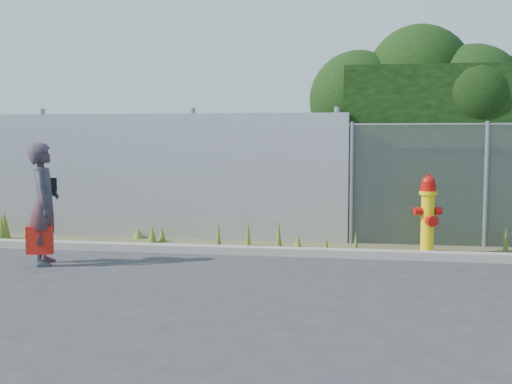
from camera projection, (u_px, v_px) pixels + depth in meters
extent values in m
plane|color=#313133|center=(262.00, 282.00, 7.99)|extent=(80.00, 80.00, 0.00)
cube|color=gray|center=(280.00, 251.00, 9.75)|extent=(16.00, 0.22, 0.12)
cube|color=brown|center=(284.00, 248.00, 10.34)|extent=(16.00, 1.20, 0.01)
cone|color=#47631D|center=(162.00, 235.00, 10.92)|extent=(0.15, 0.15, 0.26)
cone|color=#47631D|center=(425.00, 240.00, 10.00)|extent=(0.13, 0.13, 0.39)
cone|color=#47631D|center=(138.00, 234.00, 11.24)|extent=(0.19, 0.19, 0.18)
cone|color=#47631D|center=(27.00, 232.00, 11.05)|extent=(0.23, 0.23, 0.32)
cone|color=#47631D|center=(2.00, 232.00, 10.93)|extent=(0.24, 0.24, 0.36)
cone|color=#47631D|center=(2.00, 229.00, 10.79)|extent=(0.14, 0.14, 0.51)
cone|color=#47631D|center=(218.00, 236.00, 10.11)|extent=(0.10, 0.10, 0.49)
cone|color=#47631D|center=(248.00, 234.00, 10.48)|extent=(0.10, 0.10, 0.44)
cone|color=#47631D|center=(356.00, 243.00, 9.87)|extent=(0.09, 0.09, 0.33)
cone|color=#47631D|center=(279.00, 234.00, 10.35)|extent=(0.11, 0.11, 0.47)
cone|color=#47631D|center=(298.00, 245.00, 9.86)|extent=(0.19, 0.19, 0.29)
cone|color=#47631D|center=(44.00, 227.00, 10.88)|extent=(0.15, 0.15, 0.53)
cone|color=#47631D|center=(152.00, 235.00, 10.80)|extent=(0.17, 0.17, 0.29)
cone|color=#47631D|center=(4.00, 226.00, 11.20)|extent=(0.22, 0.22, 0.50)
cone|color=#47631D|center=(506.00, 240.00, 10.03)|extent=(0.08, 0.08, 0.37)
cone|color=#47631D|center=(326.00, 245.00, 9.93)|extent=(0.12, 0.12, 0.25)
cube|color=#B1B3B9|center=(106.00, 176.00, 11.36)|extent=(8.50, 0.08, 2.20)
cylinder|color=gray|center=(44.00, 172.00, 11.67)|extent=(0.10, 0.10, 2.30)
cylinder|color=gray|center=(193.00, 174.00, 11.23)|extent=(0.10, 0.10, 2.30)
cylinder|color=gray|center=(337.00, 175.00, 10.83)|extent=(0.10, 0.10, 2.30)
cylinder|color=gray|center=(351.00, 183.00, 10.68)|extent=(0.07, 0.07, 2.05)
cylinder|color=gray|center=(486.00, 185.00, 10.33)|extent=(0.07, 0.07, 2.05)
sphere|color=black|center=(358.00, 100.00, 11.71)|extent=(1.79, 1.79, 1.79)
sphere|color=black|center=(419.00, 77.00, 11.54)|extent=(1.88, 1.88, 1.88)
sphere|color=black|center=(473.00, 95.00, 11.16)|extent=(1.76, 1.76, 1.76)
sphere|color=black|center=(499.00, 101.00, 11.27)|extent=(1.44, 1.44, 1.44)
cylinder|color=yellow|center=(427.00, 253.00, 9.73)|extent=(0.31, 0.31, 0.07)
cylinder|color=yellow|center=(427.00, 225.00, 9.70)|extent=(0.20, 0.20, 0.94)
cylinder|color=yellow|center=(428.00, 193.00, 9.65)|extent=(0.26, 0.26, 0.06)
cylinder|color=#B20F0A|center=(428.00, 188.00, 9.65)|extent=(0.23, 0.23, 0.11)
sphere|color=#B20F0A|center=(428.00, 183.00, 9.64)|extent=(0.21, 0.21, 0.21)
cylinder|color=#B20F0A|center=(429.00, 175.00, 9.63)|extent=(0.06, 0.06, 0.06)
cylinder|color=#B20F0A|center=(417.00, 211.00, 9.70)|extent=(0.11, 0.12, 0.12)
cylinder|color=#B20F0A|center=(438.00, 211.00, 9.65)|extent=(0.11, 0.12, 0.12)
cylinder|color=#B20F0A|center=(429.00, 221.00, 9.54)|extent=(0.17, 0.13, 0.17)
imported|color=#0E4D59|center=(44.00, 204.00, 9.01)|extent=(0.60, 0.73, 1.72)
cube|color=#A42809|center=(40.00, 240.00, 8.90)|extent=(0.35, 0.13, 0.39)
cylinder|color=#A42809|center=(39.00, 222.00, 8.88)|extent=(0.17, 0.01, 0.01)
cube|color=black|center=(48.00, 184.00, 9.13)|extent=(0.26, 0.11, 0.19)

